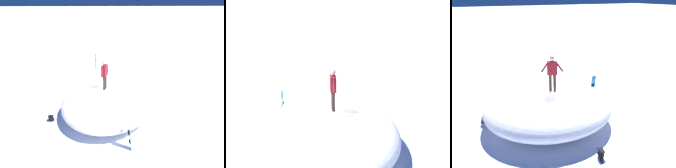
{
  "view_description": "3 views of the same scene",
  "coord_description": "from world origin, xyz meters",
  "views": [
    {
      "loc": [
        -9.51,
        -0.25,
        6.69
      ],
      "look_at": [
        0.24,
        -0.65,
        2.04
      ],
      "focal_mm": 30.14,
      "sensor_mm": 36.0,
      "label": 1
    },
    {
      "loc": [
        8.87,
        -5.18,
        7.02
      ],
      "look_at": [
        0.15,
        0.04,
        2.75
      ],
      "focal_mm": 44.97,
      "sensor_mm": 36.0,
      "label": 2
    },
    {
      "loc": [
        3.75,
        8.06,
        5.91
      ],
      "look_at": [
        -0.16,
        0.15,
        2.15
      ],
      "focal_mm": 33.68,
      "sensor_mm": 36.0,
      "label": 3
    }
  ],
  "objects": [
    {
      "name": "snowboarder_standing",
      "position": [
        0.25,
        -0.24,
        2.72
      ],
      "size": [
        0.99,
        0.49,
        1.72
      ],
      "color": "black",
      "rests_on": "snow_mound"
    },
    {
      "name": "backpack_near",
      "position": [
        -0.4,
        2.9,
        0.2
      ],
      "size": [
        0.28,
        0.51,
        0.4
      ],
      "color": "black",
      "rests_on": "ground"
    },
    {
      "name": "snow_mound",
      "position": [
        0.4,
        -0.41,
        0.86
      ],
      "size": [
        7.58,
        7.05,
        1.73
      ],
      "primitive_type": "ellipsoid",
      "rotation": [
        0.0,
        0.0,
        1.26
      ],
      "color": "white",
      "rests_on": "ground"
    },
    {
      "name": "ground",
      "position": [
        0.0,
        0.0,
        0.0
      ],
      "size": [
        240.0,
        240.0,
        0.0
      ],
      "primitive_type": "plane",
      "color": "white"
    },
    {
      "name": "snowboard_primary_upright",
      "position": [
        -2.78,
        -1.34,
        0.86
      ],
      "size": [
        0.29,
        0.22,
        1.66
      ],
      "color": "#2672BF",
      "rests_on": "ground"
    }
  ]
}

